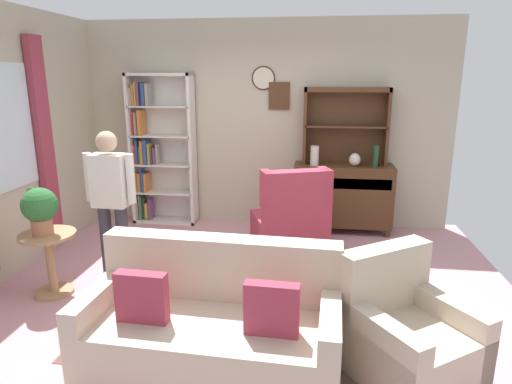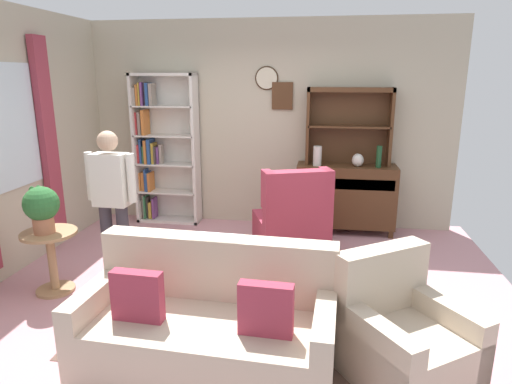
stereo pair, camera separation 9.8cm
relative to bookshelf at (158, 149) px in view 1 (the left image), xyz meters
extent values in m
cube|color=#C68C93|center=(1.52, -1.94, -1.07)|extent=(5.40, 4.60, 0.02)
cube|color=#BCB299|center=(1.52, 0.19, 0.34)|extent=(5.00, 0.06, 2.80)
cylinder|color=beige|center=(1.48, 0.14, 0.97)|extent=(0.28, 0.03, 0.28)
torus|color=#382314|center=(1.48, 0.14, 0.97)|extent=(0.31, 0.02, 0.31)
cube|color=#4C2D19|center=(1.70, 0.14, 0.74)|extent=(0.28, 0.03, 0.36)
cube|color=silver|center=(-0.97, -1.79, 0.49)|extent=(0.02, 0.90, 1.30)
cube|color=#9E3847|center=(-0.92, -1.21, 0.29)|extent=(0.08, 0.24, 2.30)
cube|color=brown|center=(1.72, -2.24, -1.06)|extent=(2.85, 2.16, 0.01)
cube|color=silver|center=(-0.35, -0.01, -0.01)|extent=(0.04, 0.30, 2.10)
cube|color=silver|center=(0.51, -0.01, -0.01)|extent=(0.04, 0.30, 2.10)
cube|color=silver|center=(0.08, -0.01, 1.02)|extent=(0.90, 0.30, 0.04)
cube|color=silver|center=(0.08, -0.01, -1.04)|extent=(0.90, 0.30, 0.04)
cube|color=silver|center=(0.08, 0.13, -0.01)|extent=(0.90, 0.01, 2.10)
cube|color=silver|center=(0.08, -0.01, -0.62)|extent=(0.86, 0.30, 0.02)
cube|color=gray|center=(-0.32, -0.03, -0.88)|extent=(0.02, 0.18, 0.26)
cube|color=gray|center=(-0.28, -0.03, -0.84)|extent=(0.02, 0.16, 0.35)
cube|color=#337247|center=(-0.26, -0.03, -0.85)|extent=(0.02, 0.21, 0.33)
cube|color=#3F3833|center=(-0.23, -0.03, -0.86)|extent=(0.03, 0.11, 0.31)
cube|color=gold|center=(-0.18, -0.03, -0.90)|extent=(0.04, 0.17, 0.23)
cube|color=#723F7F|center=(-0.13, -0.03, -0.86)|extent=(0.03, 0.17, 0.30)
cube|color=silver|center=(0.08, -0.01, -0.21)|extent=(0.86, 0.30, 0.02)
cube|color=#CC7233|center=(-0.32, -0.03, -0.48)|extent=(0.02, 0.13, 0.26)
cube|color=#CC7233|center=(-0.28, -0.03, -0.48)|extent=(0.04, 0.11, 0.26)
cube|color=#284C8C|center=(-0.23, -0.03, -0.45)|extent=(0.02, 0.14, 0.32)
cube|color=#284C8C|center=(-0.20, -0.03, -0.47)|extent=(0.03, 0.20, 0.28)
cube|color=#CC7233|center=(-0.17, -0.03, -0.48)|extent=(0.03, 0.21, 0.27)
cube|color=silver|center=(0.08, -0.01, 0.19)|extent=(0.86, 0.30, 0.02)
cube|color=#B22D33|center=(-0.31, -0.03, -0.07)|extent=(0.03, 0.13, 0.26)
cube|color=#284C8C|center=(-0.28, -0.03, -0.03)|extent=(0.03, 0.13, 0.34)
cube|color=#337247|center=(-0.24, -0.03, -0.08)|extent=(0.04, 0.12, 0.24)
cube|color=#CC7233|center=(-0.19, -0.03, -0.04)|extent=(0.04, 0.22, 0.33)
cube|color=#284C8C|center=(-0.14, -0.03, -0.03)|extent=(0.04, 0.23, 0.35)
cube|color=gold|center=(-0.09, -0.03, -0.06)|extent=(0.03, 0.17, 0.29)
cube|color=#3F3833|center=(-0.06, -0.03, -0.08)|extent=(0.02, 0.18, 0.25)
cube|color=#723F7F|center=(-0.03, -0.03, -0.09)|extent=(0.03, 0.13, 0.24)
cube|color=gray|center=(0.01, -0.03, -0.07)|extent=(0.03, 0.11, 0.27)
cube|color=silver|center=(0.08, -0.01, 0.59)|extent=(0.86, 0.30, 0.02)
cube|color=#B22D33|center=(-0.31, -0.03, 0.35)|extent=(0.03, 0.12, 0.31)
cube|color=gray|center=(-0.27, -0.03, 0.36)|extent=(0.04, 0.13, 0.31)
cube|color=#3F3833|center=(-0.23, -0.03, 0.33)|extent=(0.02, 0.12, 0.26)
cube|color=#CC7233|center=(-0.20, -0.03, 0.37)|extent=(0.04, 0.23, 0.34)
cube|color=gray|center=(-0.31, -0.03, 0.72)|extent=(0.04, 0.21, 0.24)
cube|color=#CC7233|center=(-0.26, -0.03, 0.74)|extent=(0.03, 0.20, 0.28)
cube|color=gold|center=(-0.22, -0.03, 0.76)|extent=(0.02, 0.22, 0.31)
cube|color=#723F7F|center=(-0.19, -0.03, 0.76)|extent=(0.03, 0.22, 0.31)
cube|color=#3F3833|center=(-0.16, -0.03, 0.76)|extent=(0.02, 0.14, 0.31)
cube|color=#284C8C|center=(-0.12, -0.03, 0.75)|extent=(0.04, 0.20, 0.30)
cube|color=gray|center=(-0.07, -0.03, 0.75)|extent=(0.04, 0.18, 0.30)
cube|color=#4C2D19|center=(2.59, -0.08, -0.55)|extent=(1.30, 0.45, 0.82)
cube|color=#4C2D19|center=(1.99, -0.26, -1.01)|extent=(0.06, 0.06, 0.10)
cube|color=#4C2D19|center=(3.19, -0.26, -1.01)|extent=(0.06, 0.06, 0.10)
cube|color=#4C2D19|center=(1.99, 0.09, -1.01)|extent=(0.06, 0.06, 0.10)
cube|color=#4C2D19|center=(3.19, 0.09, -1.01)|extent=(0.06, 0.06, 0.10)
cube|color=#3D2414|center=(2.59, -0.30, -0.35)|extent=(1.20, 0.01, 0.14)
cube|color=#4C2D19|center=(2.06, 0.00, 0.36)|extent=(0.04, 0.26, 1.00)
cube|color=#4C2D19|center=(3.12, 0.00, 0.36)|extent=(0.04, 0.26, 1.00)
cube|color=#4C2D19|center=(2.59, 0.00, 0.83)|extent=(1.10, 0.26, 0.06)
cube|color=#4C2D19|center=(2.59, 0.00, 0.36)|extent=(1.06, 0.26, 0.02)
cube|color=#4C2D19|center=(2.59, 0.12, 0.36)|extent=(1.10, 0.01, 1.00)
cylinder|color=beige|center=(2.20, -0.16, -0.01)|extent=(0.11, 0.11, 0.26)
ellipsoid|color=beige|center=(2.72, -0.15, -0.06)|extent=(0.15, 0.15, 0.17)
cylinder|color=#194223|center=(2.98, -0.17, 0.00)|extent=(0.07, 0.07, 0.28)
cube|color=beige|center=(1.50, -3.23, -0.85)|extent=(1.84, 0.94, 0.42)
cube|color=beige|center=(1.51, -2.91, -0.40)|extent=(1.81, 0.29, 0.48)
cube|color=beige|center=(0.67, -3.19, -0.76)|extent=(0.18, 0.86, 0.60)
cube|color=beige|center=(2.32, -3.27, -0.76)|extent=(0.18, 0.86, 0.60)
cube|color=#A33347|center=(1.04, -3.33, -0.46)|extent=(0.36, 0.12, 0.36)
cube|color=#A33347|center=(1.94, -3.38, -0.46)|extent=(0.36, 0.12, 0.36)
cube|color=white|center=(1.51, -2.91, -0.16)|extent=(0.37, 0.20, 0.00)
cube|color=beige|center=(2.89, -3.13, -0.86)|extent=(1.06, 1.07, 0.40)
cube|color=beige|center=(2.72, -2.88, -0.42)|extent=(0.72, 0.58, 0.48)
cube|color=beige|center=(2.64, -3.30, -0.79)|extent=(0.56, 0.72, 0.55)
cube|color=beige|center=(3.14, -2.95, -0.79)|extent=(0.56, 0.72, 0.55)
cube|color=#A33347|center=(1.91, -0.86, -0.85)|extent=(1.01, 1.02, 0.42)
cube|color=#A33347|center=(2.01, -1.14, -0.33)|extent=(0.80, 0.46, 0.63)
cube|color=#A33347|center=(2.32, -0.99, -0.23)|extent=(0.19, 0.30, 0.44)
cube|color=#A33347|center=(1.68, -1.22, -0.23)|extent=(0.19, 0.30, 0.44)
cylinder|color=#A87F56|center=(-0.30, -2.29, -0.46)|extent=(0.52, 0.52, 0.03)
cylinder|color=#A87F56|center=(-0.30, -2.29, -0.77)|extent=(0.08, 0.08, 0.59)
cylinder|color=#A87F56|center=(-0.30, -2.29, -1.05)|extent=(0.36, 0.36, 0.03)
cylinder|color=#AD6B4C|center=(-0.32, -2.32, -0.37)|extent=(0.19, 0.19, 0.15)
sphere|color=#2D6B33|center=(-0.32, -2.32, -0.15)|extent=(0.33, 0.33, 0.33)
ellipsoid|color=#2D6B33|center=(-0.39, -2.23, -0.12)|extent=(0.10, 0.06, 0.23)
ellipsoid|color=#2D6B33|center=(-0.43, -2.27, -0.12)|extent=(0.10, 0.06, 0.23)
cylinder|color=#38333D|center=(0.13, -1.97, -0.65)|extent=(0.13, 0.13, 0.82)
cylinder|color=#38333D|center=(0.31, -1.98, -0.65)|extent=(0.13, 0.13, 0.82)
cube|color=silver|center=(0.22, -1.98, 0.02)|extent=(0.35, 0.22, 0.52)
sphere|color=tan|center=(0.22, -1.98, 0.40)|extent=(0.21, 0.21, 0.20)
cylinder|color=silver|center=(0.00, -1.97, 0.04)|extent=(0.08, 0.08, 0.48)
cylinder|color=silver|center=(0.44, -1.99, 0.04)|extent=(0.08, 0.08, 0.48)
cube|color=#4C2D19|center=(1.48, -2.20, -0.66)|extent=(0.80, 0.50, 0.03)
cube|color=#4C2D19|center=(1.11, -2.42, -0.87)|extent=(0.05, 0.05, 0.39)
cube|color=#4C2D19|center=(1.85, -2.42, -0.87)|extent=(0.05, 0.05, 0.39)
cube|color=#4C2D19|center=(1.11, -1.98, -0.87)|extent=(0.05, 0.05, 0.39)
cube|color=#4C2D19|center=(1.85, -1.98, -0.87)|extent=(0.05, 0.05, 0.39)
cube|color=gold|center=(1.44, -2.25, -0.63)|extent=(0.20, 0.10, 0.03)
cube|color=#CC7233|center=(1.43, -2.24, -0.60)|extent=(0.20, 0.15, 0.02)
cube|color=gold|center=(1.43, -2.25, -0.59)|extent=(0.16, 0.12, 0.02)
cube|color=#723F7F|center=(1.44, -2.25, -0.56)|extent=(0.15, 0.12, 0.02)
camera|label=1|loc=(2.17, -5.97, 1.01)|focal=31.20mm
camera|label=2|loc=(2.27, -5.95, 1.01)|focal=31.20mm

